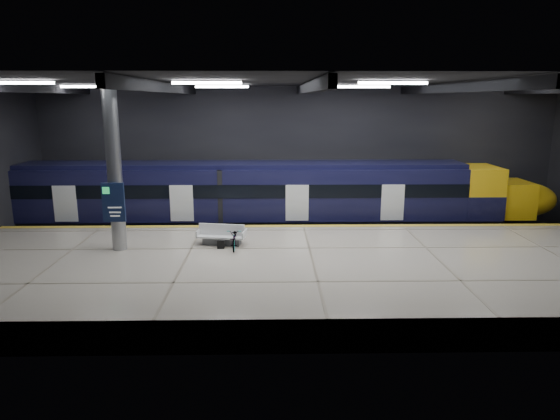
{
  "coord_description": "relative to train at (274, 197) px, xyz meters",
  "views": [
    {
      "loc": [
        -1.63,
        -21.31,
        7.3
      ],
      "look_at": [
        -1.19,
        1.5,
        2.2
      ],
      "focal_mm": 32.0,
      "sensor_mm": 36.0,
      "label": 1
    }
  ],
  "objects": [
    {
      "name": "ground",
      "position": [
        1.46,
        -5.5,
        -2.06
      ],
      "size": [
        30.0,
        30.0,
        0.0
      ],
      "primitive_type": "plane",
      "color": "black",
      "rests_on": "ground"
    },
    {
      "name": "train",
      "position": [
        0.0,
        0.0,
        0.0
      ],
      "size": [
        29.4,
        2.84,
        3.79
      ],
      "color": "black",
      "rests_on": "ground"
    },
    {
      "name": "bicycle",
      "position": [
        -1.69,
        -6.48,
        -0.51
      ],
      "size": [
        0.6,
        1.7,
        0.89
      ],
      "primitive_type": "imported",
      "rotation": [
        0.0,
        0.0,
        0.01
      ],
      "color": "#99999E",
      "rests_on": "platform"
    },
    {
      "name": "pannier_bag",
      "position": [
        -2.29,
        -6.48,
        -0.78
      ],
      "size": [
        0.3,
        0.18,
        0.35
      ],
      "primitive_type": "cube",
      "rotation": [
        0.0,
        0.0,
        0.01
      ],
      "color": "black",
      "rests_on": "platform"
    },
    {
      "name": "room_shell",
      "position": [
        1.46,
        -5.49,
        3.66
      ],
      "size": [
        30.1,
        16.1,
        8.05
      ],
      "color": "black",
      "rests_on": "ground"
    },
    {
      "name": "info_column",
      "position": [
        -6.54,
        -6.52,
        2.4
      ],
      "size": [
        0.9,
        0.78,
        6.9
      ],
      "color": "#9EA0A5",
      "rests_on": "platform"
    },
    {
      "name": "safety_strip",
      "position": [
        1.46,
        -2.75,
        -0.95
      ],
      "size": [
        30.0,
        0.4,
        0.01
      ],
      "primitive_type": "cube",
      "color": "yellow",
      "rests_on": "platform"
    },
    {
      "name": "rails",
      "position": [
        1.46,
        0.0,
        -1.98
      ],
      "size": [
        30.0,
        1.52,
        0.16
      ],
      "color": "gray",
      "rests_on": "ground"
    },
    {
      "name": "platform",
      "position": [
        1.46,
        -8.0,
        -1.51
      ],
      "size": [
        30.0,
        11.0,
        1.1
      ],
      "primitive_type": "cube",
      "color": "beige",
      "rests_on": "ground"
    },
    {
      "name": "bench",
      "position": [
        -2.3,
        -5.9,
        -0.64
      ],
      "size": [
        2.19,
        1.2,
        0.92
      ],
      "rotation": [
        0.0,
        0.0,
        -0.17
      ],
      "color": "#595B60",
      "rests_on": "platform"
    }
  ]
}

